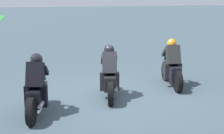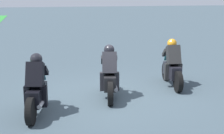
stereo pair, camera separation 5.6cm
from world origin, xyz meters
TOP-DOWN VIEW (x-y plane):
  - ground_plane at (0.00, 0.00)m, footprint 120.00×120.00m
  - rider_lane_a at (0.63, -2.11)m, footprint 2.04×0.58m
  - rider_lane_b at (-0.09, 0.09)m, footprint 2.03×0.62m
  - rider_lane_c at (-1.02, 2.11)m, footprint 2.02×0.64m

SIDE VIEW (x-z plane):
  - ground_plane at x=0.00m, z-range 0.00..0.00m
  - rider_lane_a at x=0.63m, z-range -0.13..1.38m
  - rider_lane_b at x=-0.09m, z-range -0.13..1.38m
  - rider_lane_c at x=-1.02m, z-range -0.13..1.38m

